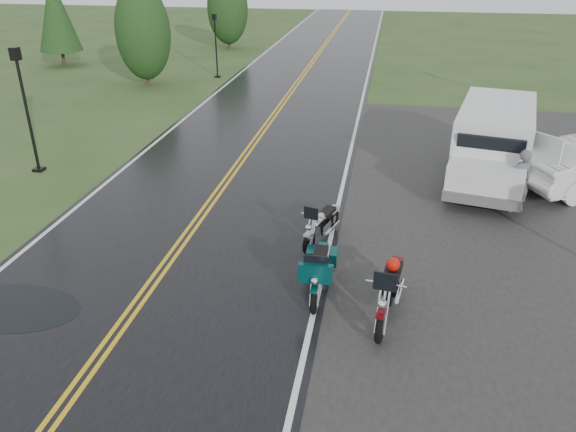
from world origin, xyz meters
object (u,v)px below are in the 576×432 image
(motorcycle_silver, at_px, (309,234))
(person_at_van, at_px, (519,182))
(motorcycle_teal, at_px, (315,288))
(lamp_post_far_left, at_px, (216,46))
(van_white, at_px, (454,161))
(motorcycle_red, at_px, (382,313))
(lamp_post_near_left, at_px, (27,111))

(motorcycle_silver, height_order, person_at_van, person_at_van)
(motorcycle_teal, distance_m, lamp_post_far_left, 23.84)
(motorcycle_teal, height_order, van_white, van_white)
(lamp_post_far_left, bearing_deg, motorcycle_red, -66.32)
(motorcycle_teal, relative_size, van_white, 0.36)
(motorcycle_silver, distance_m, person_at_van, 6.60)
(motorcycle_teal, xyz_separation_m, motorcycle_silver, (-0.46, 2.44, -0.04))
(person_at_van, height_order, lamp_post_far_left, lamp_post_far_left)
(motorcycle_teal, relative_size, person_at_van, 1.18)
(van_white, xyz_separation_m, lamp_post_far_left, (-11.96, 15.50, 0.57))
(person_at_van, distance_m, lamp_post_far_left, 21.23)
(motorcycle_silver, distance_m, van_white, 5.70)
(motorcycle_teal, height_order, lamp_post_near_left, lamp_post_near_left)
(motorcycle_teal, xyz_separation_m, person_at_van, (5.08, 6.02, 0.29))
(van_white, height_order, lamp_post_far_left, lamp_post_far_left)
(motorcycle_red, xyz_separation_m, lamp_post_far_left, (-10.04, 22.90, 1.06))
(lamp_post_near_left, distance_m, lamp_post_far_left, 15.66)
(person_at_van, bearing_deg, van_white, -45.20)
(motorcycle_red, bearing_deg, lamp_post_near_left, 156.39)
(van_white, xyz_separation_m, lamp_post_near_left, (-13.74, -0.06, 0.87))
(van_white, distance_m, lamp_post_far_left, 19.59)
(motorcycle_red, relative_size, lamp_post_far_left, 0.69)
(van_white, height_order, person_at_van, van_white)
(van_white, relative_size, lamp_post_near_left, 1.49)
(motorcycle_silver, xyz_separation_m, van_white, (3.76, 4.25, 0.61))
(motorcycle_teal, relative_size, lamp_post_near_left, 0.53)
(person_at_van, xyz_separation_m, lamp_post_near_left, (-15.52, 0.61, 1.15))
(motorcycle_silver, relative_size, lamp_post_near_left, 0.49)
(lamp_post_near_left, bearing_deg, motorcycle_teal, -32.39)
(lamp_post_far_left, bearing_deg, lamp_post_near_left, -96.54)
(lamp_post_near_left, xyz_separation_m, lamp_post_far_left, (1.78, 15.56, -0.30))
(van_white, bearing_deg, lamp_post_near_left, -167.81)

